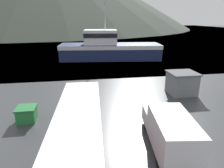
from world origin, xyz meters
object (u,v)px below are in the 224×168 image
object	(u,v)px
tour_bus	(78,139)
fishing_boat	(109,48)
storage_bin	(27,114)
dock_kiosk	(182,83)
delivery_van	(169,130)

from	to	relation	value
tour_bus	fishing_boat	distance (m)	30.42
storage_bin	dock_kiosk	size ratio (longest dim) A/B	0.52
tour_bus	delivery_van	size ratio (longest dim) A/B	1.75
delivery_van	storage_bin	world-z (taller)	delivery_van
tour_bus	delivery_van	world-z (taller)	tour_bus
dock_kiosk	storage_bin	bearing A→B (deg)	-166.01
tour_bus	dock_kiosk	xyz separation A→B (m)	(10.96, 9.65, -0.56)
fishing_boat	dock_kiosk	xyz separation A→B (m)	(5.10, -20.20, -0.97)
dock_kiosk	delivery_van	bearing A→B (deg)	-121.44
storage_bin	delivery_van	bearing A→B (deg)	-27.77
tour_bus	dock_kiosk	size ratio (longest dim) A/B	3.88
delivery_van	dock_kiosk	xyz separation A→B (m)	(5.42, 8.86, -0.08)
tour_bus	storage_bin	world-z (taller)	tour_bus
fishing_boat	delivery_van	bearing A→B (deg)	5.54
delivery_van	dock_kiosk	world-z (taller)	delivery_van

